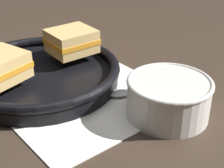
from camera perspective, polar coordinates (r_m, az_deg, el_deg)
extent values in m
plane|color=#382B21|center=(0.60, -3.06, -3.46)|extent=(4.00, 4.00, 0.00)
cube|color=white|center=(0.61, -3.87, -2.85)|extent=(0.32, 0.28, 0.00)
cylinder|color=silver|center=(0.56, 9.37, -2.40)|extent=(0.13, 0.13, 0.06)
cylinder|color=gold|center=(0.55, 9.52, -0.73)|extent=(0.12, 0.12, 0.01)
torus|color=silver|center=(0.55, 9.62, 0.27)|extent=(0.14, 0.14, 0.01)
cube|color=#B7B7BC|center=(0.61, -5.52, -1.99)|extent=(0.09, 0.04, 0.01)
ellipsoid|color=#B7B7BC|center=(0.62, 1.05, -1.37)|extent=(0.05, 0.04, 0.01)
cylinder|color=black|center=(0.67, -11.76, 0.94)|extent=(0.30, 0.30, 0.02)
torus|color=black|center=(0.67, -11.93, 2.54)|extent=(0.31, 0.31, 0.02)
cube|color=#DBB26B|center=(0.70, -6.67, 6.05)|extent=(0.09, 0.09, 0.02)
cube|color=orange|center=(0.70, -6.73, 7.11)|extent=(0.10, 0.09, 0.01)
cube|color=#DBB26B|center=(0.69, -6.80, 8.19)|extent=(0.09, 0.09, 0.02)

